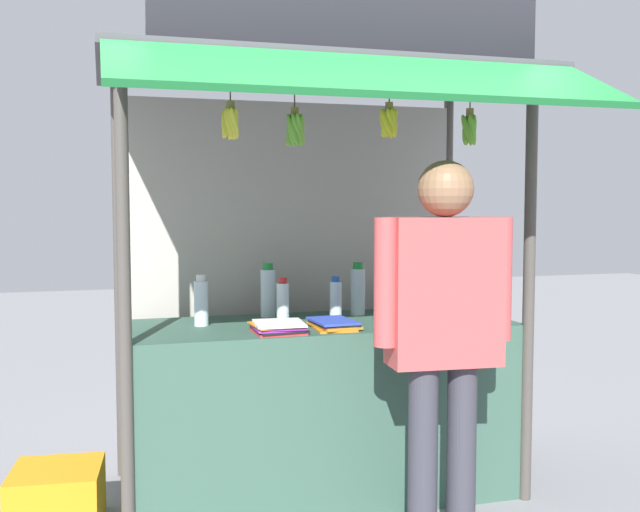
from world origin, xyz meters
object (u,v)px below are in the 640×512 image
object	(u,v)px
banana_bunch_leftmost	(469,129)
vendor_person	(444,317)
water_bottle_left	(283,302)
water_bottle_front_right	(268,292)
plastic_crate	(57,498)
magazine_stack_back_right	(428,311)
banana_bunch_inner_right	(230,123)
water_bottle_far_left	(201,302)
banana_bunch_rightmost	(389,122)
magazine_stack_right	(278,327)
banana_bunch_inner_left	(295,129)
magazine_stack_back_left	(333,324)
water_bottle_mid_right	(336,299)
water_bottle_mid_left	(358,290)

from	to	relation	value
banana_bunch_leftmost	vendor_person	size ratio (longest dim) A/B	0.16
water_bottle_left	water_bottle_front_right	distance (m)	0.21
vendor_person	plastic_crate	distance (m)	2.02
magazine_stack_back_right	banana_bunch_inner_right	bearing A→B (deg)	-159.50
water_bottle_front_right	banana_bunch_leftmost	bearing A→B (deg)	-42.15
water_bottle_far_left	banana_bunch_rightmost	xyz separation A→B (m)	(0.80, -0.56, 0.88)
magazine_stack_right	banana_bunch_inner_left	bearing A→B (deg)	-84.92
magazine_stack_back_left	banana_bunch_leftmost	bearing A→B (deg)	-25.73
vendor_person	plastic_crate	size ratio (longest dim) A/B	4.21
water_bottle_mid_right	water_bottle_mid_left	bearing A→B (deg)	34.47
vendor_person	plastic_crate	xyz separation A→B (m)	(-1.67, 0.68, -0.90)
water_bottle_left	magazine_stack_right	size ratio (longest dim) A/B	0.84
water_bottle_front_right	banana_bunch_leftmost	world-z (taller)	banana_bunch_leftmost
banana_bunch_leftmost	plastic_crate	size ratio (longest dim) A/B	0.66
water_bottle_mid_right	banana_bunch_inner_left	world-z (taller)	banana_bunch_inner_left
banana_bunch_inner_right	plastic_crate	distance (m)	1.96
banana_bunch_rightmost	banana_bunch_leftmost	bearing A→B (deg)	-0.05
water_bottle_far_left	magazine_stack_back_right	size ratio (longest dim) A/B	0.99
plastic_crate	water_bottle_mid_left	bearing A→B (deg)	8.95
water_bottle_left	plastic_crate	distance (m)	1.44
water_bottle_front_right	water_bottle_far_left	xyz separation A→B (m)	(-0.39, -0.19, -0.02)
water_bottle_front_right	banana_bunch_rightmost	size ratio (longest dim) A/B	1.20
magazine_stack_right	banana_bunch_inner_right	world-z (taller)	banana_bunch_inner_right
magazine_stack_back_right	magazine_stack_right	bearing A→B (deg)	-168.15
water_bottle_left	water_bottle_front_right	world-z (taller)	water_bottle_front_right
water_bottle_left	banana_bunch_rightmost	distance (m)	1.11
water_bottle_mid_left	vendor_person	distance (m)	0.94
water_bottle_mid_right	banana_bunch_rightmost	xyz separation A→B (m)	(0.08, -0.56, 0.89)
vendor_person	magazine_stack_right	bearing A→B (deg)	-34.40
magazine_stack_back_left	plastic_crate	size ratio (longest dim) A/B	0.71
magazine_stack_back_left	banana_bunch_leftmost	world-z (taller)	banana_bunch_leftmost
water_bottle_mid_left	banana_bunch_inner_right	world-z (taller)	banana_bunch_inner_right
water_bottle_left	banana_bunch_inner_right	size ratio (longest dim) A/B	0.86
magazine_stack_right	vendor_person	xyz separation A→B (m)	(0.63, -0.51, 0.10)
banana_bunch_inner_left	plastic_crate	distance (m)	2.07
water_bottle_far_left	magazine_stack_back_right	distance (m)	1.21
banana_bunch_inner_right	vendor_person	distance (m)	1.27
banana_bunch_leftmost	water_bottle_mid_left	bearing A→B (deg)	115.67
banana_bunch_inner_right	water_bottle_front_right	bearing A→B (deg)	66.28
water_bottle_far_left	magazine_stack_right	distance (m)	0.46
water_bottle_left	magazine_stack_back_right	xyz separation A→B (m)	(0.78, -0.11, -0.06)
water_bottle_left	water_bottle_mid_right	world-z (taller)	water_bottle_left
water_bottle_far_left	banana_bunch_rightmost	world-z (taller)	banana_bunch_rightmost
water_bottle_left	water_bottle_mid_right	distance (m)	0.30
magazine_stack_back_right	banana_bunch_inner_right	xyz separation A→B (m)	(-1.14, -0.42, 0.93)
banana_bunch_inner_left	banana_bunch_inner_right	bearing A→B (deg)	179.48
water_bottle_left	banana_bunch_rightmost	size ratio (longest dim) A/B	0.95
water_bottle_front_right	banana_bunch_rightmost	world-z (taller)	banana_bunch_rightmost
banana_bunch_inner_left	water_bottle_mid_left	bearing A→B (deg)	51.63
banana_bunch_inner_right	banana_bunch_inner_left	bearing A→B (deg)	-0.52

